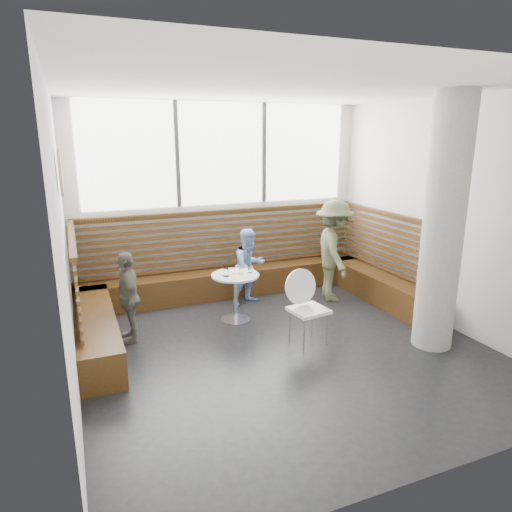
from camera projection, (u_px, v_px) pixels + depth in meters
name	position (u px, v px, depth m)	size (l,w,h in m)	color
room	(287.00, 228.00, 5.49)	(5.00, 5.00, 3.20)	silver
booth	(238.00, 280.00, 7.38)	(5.00, 2.50, 1.44)	#3A240E
concrete_column	(443.00, 225.00, 5.63)	(0.50, 0.50, 3.20)	gray
wall_art	(60.00, 173.00, 4.76)	(0.50, 0.50, 0.03)	white
cafe_table	(235.00, 288.00, 6.68)	(0.70, 0.70, 0.72)	silver
cafe_chair	(306.00, 301.00, 5.95)	(0.47, 0.46, 0.99)	white
adult_man	(334.00, 251.00, 7.49)	(1.08, 0.62, 1.67)	#51583A
child_back	(249.00, 266.00, 7.37)	(0.60, 0.47, 1.24)	#88A5EB
child_left	(128.00, 297.00, 6.01)	(0.72, 0.30, 1.23)	#5F5E56
plate_near	(226.00, 273.00, 6.66)	(0.20, 0.20, 0.01)	white
plate_far	(236.00, 271.00, 6.76)	(0.21, 0.21, 0.01)	white
glass_left	(226.00, 272.00, 6.52)	(0.08, 0.08, 0.12)	white
glass_mid	(241.00, 271.00, 6.58)	(0.07, 0.07, 0.11)	white
glass_right	(250.00, 269.00, 6.70)	(0.07, 0.07, 0.11)	white
menu_card	(240.00, 277.00, 6.49)	(0.21, 0.15, 0.00)	#A5C64C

